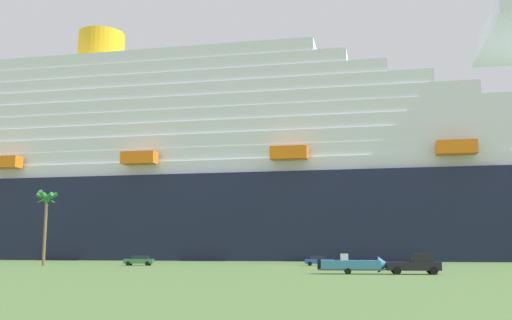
{
  "coord_description": "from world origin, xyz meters",
  "views": [
    {
      "loc": [
        6.66,
        -84.36,
        2.72
      ],
      "look_at": [
        -6.13,
        23.21,
        19.16
      ],
      "focal_mm": 40.91,
      "sensor_mm": 36.0,
      "label": 1
    }
  ],
  "objects_px": {
    "cruise_ship": "(220,179)",
    "palm_tree": "(46,205)",
    "small_boat_on_trailer": "(357,265)",
    "parked_car_green_wagon": "(139,260)",
    "pickup_truck": "(415,264)",
    "parked_car_blue_suv": "(319,260)"
  },
  "relations": [
    {
      "from": "small_boat_on_trailer",
      "to": "pickup_truck",
      "type": "bearing_deg",
      "value": 1.16
    },
    {
      "from": "cruise_ship",
      "to": "pickup_truck",
      "type": "bearing_deg",
      "value": -65.89
    },
    {
      "from": "small_boat_on_trailer",
      "to": "parked_car_blue_suv",
      "type": "relative_size",
      "value": 1.92
    },
    {
      "from": "small_boat_on_trailer",
      "to": "parked_car_green_wagon",
      "type": "height_order",
      "value": "small_boat_on_trailer"
    },
    {
      "from": "small_boat_on_trailer",
      "to": "parked_car_blue_suv",
      "type": "height_order",
      "value": "small_boat_on_trailer"
    },
    {
      "from": "cruise_ship",
      "to": "palm_tree",
      "type": "bearing_deg",
      "value": -108.94
    },
    {
      "from": "cruise_ship",
      "to": "small_boat_on_trailer",
      "type": "relative_size",
      "value": 33.64
    },
    {
      "from": "parked_car_blue_suv",
      "to": "palm_tree",
      "type": "bearing_deg",
      "value": -174.81
    },
    {
      "from": "small_boat_on_trailer",
      "to": "palm_tree",
      "type": "distance_m",
      "value": 55.18
    },
    {
      "from": "palm_tree",
      "to": "parked_car_blue_suv",
      "type": "bearing_deg",
      "value": 5.19
    },
    {
      "from": "palm_tree",
      "to": "cruise_ship",
      "type": "bearing_deg",
      "value": 71.06
    },
    {
      "from": "palm_tree",
      "to": "parked_car_blue_suv",
      "type": "distance_m",
      "value": 44.78
    },
    {
      "from": "cruise_ship",
      "to": "small_boat_on_trailer",
      "type": "xyz_separation_m",
      "value": [
        29.51,
        -79.76,
        -19.0
      ]
    },
    {
      "from": "parked_car_blue_suv",
      "to": "pickup_truck",
      "type": "bearing_deg",
      "value": -70.34
    },
    {
      "from": "pickup_truck",
      "to": "parked_car_blue_suv",
      "type": "xyz_separation_m",
      "value": [
        -10.51,
        29.43,
        -0.21
      ]
    },
    {
      "from": "small_boat_on_trailer",
      "to": "cruise_ship",
      "type": "bearing_deg",
      "value": 110.3
    },
    {
      "from": "parked_car_green_wagon",
      "to": "pickup_truck",
      "type": "bearing_deg",
      "value": -34.97
    },
    {
      "from": "pickup_truck",
      "to": "small_boat_on_trailer",
      "type": "relative_size",
      "value": 0.65
    },
    {
      "from": "pickup_truck",
      "to": "parked_car_blue_suv",
      "type": "height_order",
      "value": "pickup_truck"
    },
    {
      "from": "small_boat_on_trailer",
      "to": "parked_car_green_wagon",
      "type": "distance_m",
      "value": 42.83
    },
    {
      "from": "cruise_ship",
      "to": "parked_car_blue_suv",
      "type": "distance_m",
      "value": 59.31
    },
    {
      "from": "cruise_ship",
      "to": "small_boat_on_trailer",
      "type": "height_order",
      "value": "cruise_ship"
    }
  ]
}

